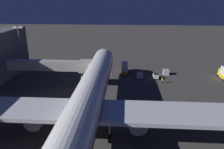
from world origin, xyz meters
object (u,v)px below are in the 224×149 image
(baggage_container_mid_row, at_px, (166,72))
(pushback_tug, at_px, (156,76))
(catering_truck, at_px, (125,68))
(ground_crew_near_nose_gear, at_px, (142,71))
(jet_bridge, at_px, (56,66))
(ground_crew_by_tug, at_px, (162,80))
(traffic_cone_nose_starboard, at_px, (98,73))
(apron_floodlight_mast, at_px, (20,47))
(airliner_at_gate, at_px, (85,108))
(traffic_cone_nose_port, at_px, (112,74))
(baggage_container_near_belt, at_px, (140,75))

(baggage_container_mid_row, bearing_deg, pushback_tug, 47.24)
(pushback_tug, relative_size, catering_truck, 0.47)
(ground_crew_near_nose_gear, bearing_deg, catering_truck, -4.97)
(catering_truck, bearing_deg, jet_bridge, 32.58)
(ground_crew_by_tug, bearing_deg, pushback_tug, -69.83)
(catering_truck, relative_size, baggage_container_mid_row, 3.23)
(baggage_container_mid_row, distance_m, traffic_cone_nose_starboard, 21.74)
(jet_bridge, distance_m, pushback_tug, 29.51)
(traffic_cone_nose_starboard, bearing_deg, ground_crew_near_nose_gear, -176.57)
(jet_bridge, distance_m, apron_floodlight_mast, 15.95)
(traffic_cone_nose_starboard, bearing_deg, catering_truck, -171.32)
(apron_floodlight_mast, xyz_separation_m, ground_crew_by_tug, (-42.71, 4.53, -8.02))
(airliner_at_gate, bearing_deg, traffic_cone_nose_port, -93.75)
(jet_bridge, distance_m, baggage_container_near_belt, 25.21)
(baggage_container_near_belt, height_order, traffic_cone_nose_starboard, baggage_container_near_belt)
(pushback_tug, bearing_deg, traffic_cone_nose_port, -12.08)
(jet_bridge, bearing_deg, baggage_container_near_belt, -160.50)
(airliner_at_gate, distance_m, baggage_container_mid_row, 40.07)
(jet_bridge, bearing_deg, airliner_at_gate, 118.07)
(apron_floodlight_mast, distance_m, baggage_container_mid_row, 45.87)
(traffic_cone_nose_starboard, bearing_deg, airliner_at_gate, 93.75)
(pushback_tug, relative_size, traffic_cone_nose_port, 5.06)
(pushback_tug, bearing_deg, apron_floodlight_mast, -0.89)
(baggage_container_near_belt, relative_size, traffic_cone_nose_port, 3.39)
(ground_crew_near_nose_gear, xyz_separation_m, ground_crew_by_tug, (-5.44, 7.64, -0.06))
(traffic_cone_nose_port, bearing_deg, jet_bridge, 36.23)
(apron_floodlight_mast, bearing_deg, airliner_at_gate, 129.20)
(jet_bridge, relative_size, traffic_cone_nose_port, 41.66)
(baggage_container_near_belt, relative_size, ground_crew_by_tug, 1.03)
(catering_truck, height_order, baggage_container_near_belt, catering_truck)
(catering_truck, relative_size, traffic_cone_nose_port, 10.83)
(airliner_at_gate, distance_m, jet_bridge, 26.01)
(apron_floodlight_mast, xyz_separation_m, traffic_cone_nose_port, (-27.70, -2.27, -8.74))
(airliner_at_gate, relative_size, traffic_cone_nose_port, 126.17)
(catering_truck, relative_size, ground_crew_by_tug, 3.29)
(apron_floodlight_mast, height_order, catering_truck, apron_floodlight_mast)
(pushback_tug, relative_size, baggage_container_mid_row, 1.51)
(traffic_cone_nose_port, bearing_deg, pushback_tug, 167.92)
(pushback_tug, height_order, baggage_container_mid_row, pushback_tug)
(pushback_tug, height_order, baggage_container_near_belt, pushback_tug)
(airliner_at_gate, distance_m, ground_crew_by_tug, 32.16)
(jet_bridge, bearing_deg, traffic_cone_nose_starboard, -133.50)
(ground_crew_near_nose_gear, relative_size, traffic_cone_nose_port, 3.45)
(baggage_container_near_belt, bearing_deg, ground_crew_by_tug, 144.29)
(baggage_container_near_belt, relative_size, traffic_cone_nose_starboard, 3.39)
(traffic_cone_nose_port, bearing_deg, catering_truck, -162.57)
(jet_bridge, xyz_separation_m, baggage_container_near_belt, (-23.26, -8.24, -5.18))
(catering_truck, distance_m, baggage_container_mid_row, 13.18)
(pushback_tug, height_order, catering_truck, catering_truck)
(apron_floodlight_mast, bearing_deg, traffic_cone_nose_port, -175.32)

